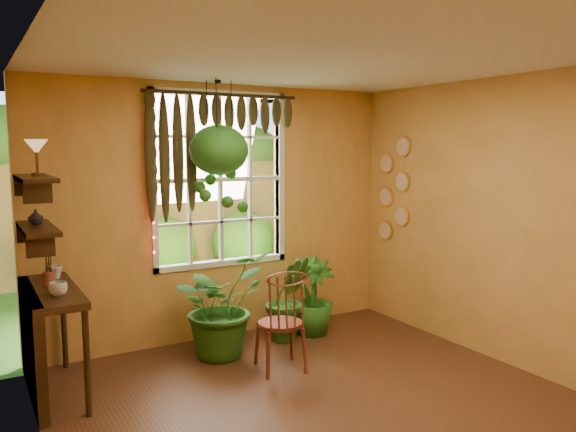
{
  "coord_description": "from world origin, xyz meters",
  "views": [
    {
      "loc": [
        -2.37,
        -3.23,
        2.05
      ],
      "look_at": [
        0.18,
        1.15,
        1.42
      ],
      "focal_mm": 35.0,
      "sensor_mm": 36.0,
      "label": 1
    }
  ],
  "objects_px": {
    "potted_plant_left": "(220,304)",
    "potted_plant_mid": "(288,299)",
    "counter_ledge": "(39,332)",
    "windsor_chair": "(281,337)",
    "hanging_basket": "(219,158)"
  },
  "relations": [
    {
      "from": "potted_plant_left",
      "to": "potted_plant_mid",
      "type": "relative_size",
      "value": 1.14
    },
    {
      "from": "potted_plant_mid",
      "to": "counter_ledge",
      "type": "bearing_deg",
      "value": -176.34
    },
    {
      "from": "potted_plant_left",
      "to": "windsor_chair",
      "type": "bearing_deg",
      "value": -62.18
    },
    {
      "from": "potted_plant_left",
      "to": "hanging_basket",
      "type": "height_order",
      "value": "hanging_basket"
    },
    {
      "from": "counter_ledge",
      "to": "hanging_basket",
      "type": "distance_m",
      "value": 2.26
    },
    {
      "from": "counter_ledge",
      "to": "potted_plant_mid",
      "type": "xyz_separation_m",
      "value": [
        2.45,
        0.16,
        -0.1
      ]
    },
    {
      "from": "potted_plant_left",
      "to": "hanging_basket",
      "type": "bearing_deg",
      "value": 65.1
    },
    {
      "from": "windsor_chair",
      "to": "potted_plant_mid",
      "type": "height_order",
      "value": "windsor_chair"
    },
    {
      "from": "windsor_chair",
      "to": "hanging_basket",
      "type": "distance_m",
      "value": 1.84
    },
    {
      "from": "counter_ledge",
      "to": "potted_plant_mid",
      "type": "height_order",
      "value": "potted_plant_mid"
    },
    {
      "from": "windsor_chair",
      "to": "hanging_basket",
      "type": "relative_size",
      "value": 0.82
    },
    {
      "from": "counter_ledge",
      "to": "hanging_basket",
      "type": "height_order",
      "value": "hanging_basket"
    },
    {
      "from": "windsor_chair",
      "to": "potted_plant_left",
      "type": "bearing_deg",
      "value": 128.48
    },
    {
      "from": "counter_ledge",
      "to": "windsor_chair",
      "type": "xyz_separation_m",
      "value": [
        1.98,
        -0.51,
        -0.23
      ]
    },
    {
      "from": "counter_ledge",
      "to": "potted_plant_mid",
      "type": "bearing_deg",
      "value": 3.66
    }
  ]
}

